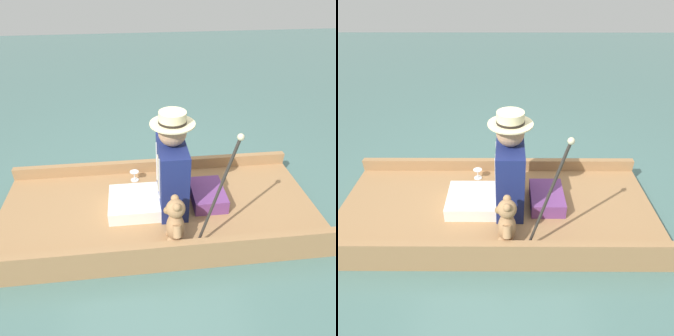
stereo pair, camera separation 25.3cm
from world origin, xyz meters
TOP-DOWN VIEW (x-y plane):
  - ground_plane at (0.00, 0.00)m, footprint 16.00×16.00m
  - punt_boat at (0.00, 0.00)m, footprint 1.15×2.60m
  - seat_cushion at (0.02, -0.42)m, footprint 0.39×0.27m
  - seated_person at (-0.01, -0.05)m, footprint 0.45×0.68m
  - teddy_bear at (-0.40, -0.08)m, footprint 0.26×0.15m
  - wine_glass at (0.39, 0.19)m, footprint 0.08×0.08m
  - walking_cane at (-0.47, -0.37)m, footprint 0.04×0.25m

SIDE VIEW (x-z plane):
  - ground_plane at x=0.00m, z-range 0.00..0.00m
  - punt_boat at x=0.00m, z-range -0.05..0.21m
  - seat_cushion at x=0.02m, z-range 0.14..0.26m
  - wine_glass at x=0.39m, z-range 0.16..0.25m
  - teddy_bear at x=-0.40m, z-range 0.13..0.50m
  - seated_person at x=-0.01m, z-range 0.03..0.87m
  - walking_cane at x=-0.47m, z-range 0.21..1.10m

